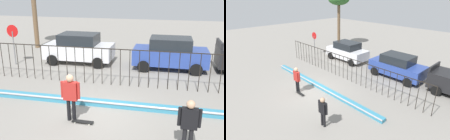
# 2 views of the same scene
# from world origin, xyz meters

# --- Properties ---
(ground_plane) EXTENTS (60.00, 60.00, 0.00)m
(ground_plane) POSITION_xyz_m (0.00, 0.00, 0.00)
(ground_plane) COLOR gray
(bowl_coping_ledge) EXTENTS (11.00, 0.41, 0.27)m
(bowl_coping_ledge) POSITION_xyz_m (0.00, 0.67, 0.12)
(bowl_coping_ledge) COLOR teal
(bowl_coping_ledge) RESTS_ON ground
(perimeter_fence) EXTENTS (14.04, 0.04, 1.87)m
(perimeter_fence) POSITION_xyz_m (0.00, 3.10, 1.15)
(perimeter_fence) COLOR black
(perimeter_fence) RESTS_ON ground
(skateboarder) EXTENTS (0.73, 0.27, 1.80)m
(skateboarder) POSITION_xyz_m (-0.62, -0.78, 1.08)
(skateboarder) COLOR black
(skateboarder) RESTS_ON ground
(skateboard) EXTENTS (0.80, 0.20, 0.07)m
(skateboard) POSITION_xyz_m (-0.16, -0.90, 0.06)
(skateboard) COLOR black
(skateboard) RESTS_ON ground
(camera_operator) EXTENTS (0.68, 0.25, 1.68)m
(camera_operator) POSITION_xyz_m (3.45, -1.80, 1.01)
(camera_operator) COLOR black
(camera_operator) RESTS_ON ground
(parked_car_white) EXTENTS (4.30, 2.12, 1.90)m
(parked_car_white) POSITION_xyz_m (-2.85, 6.49, 0.97)
(parked_car_white) COLOR silver
(parked_car_white) RESTS_ON ground
(parked_car_blue) EXTENTS (4.30, 2.12, 1.90)m
(parked_car_blue) POSITION_xyz_m (2.83, 6.41, 0.97)
(parked_car_blue) COLOR #2D479E
(parked_car_blue) RESTS_ON ground
(stop_sign) EXTENTS (0.76, 0.07, 2.50)m
(stop_sign) POSITION_xyz_m (-6.71, 5.29, 1.62)
(stop_sign) COLOR slate
(stop_sign) RESTS_ON ground
(palm_tree_short) EXTENTS (2.60, 2.60, 6.47)m
(palm_tree_short) POSITION_xyz_m (-7.63, 9.89, 5.55)
(palm_tree_short) COLOR brown
(palm_tree_short) RESTS_ON ground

